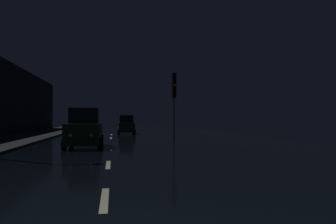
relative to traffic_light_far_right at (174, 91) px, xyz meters
name	(u,v)px	position (x,y,z in m)	size (l,w,h in m)	color
ground	(111,139)	(-4.78, 2.67, -3.79)	(26.56, 84.00, 0.02)	black
sidewalk_left	(20,139)	(-11.86, 2.67, -3.70)	(4.40, 84.00, 0.15)	#28282B
lane_centerline	(110,146)	(-4.78, -5.30, -3.77)	(0.16, 30.70, 0.01)	beige
traffic_light_far_right	(174,91)	(0.00, 0.00, 0.00)	(0.34, 0.47, 5.17)	#38383A
streetlamp_overhead	(1,38)	(-9.32, -10.57, 1.30)	(1.70, 0.44, 7.74)	#2D2D30
car_approaching_headlights	(84,129)	(-6.24, -5.68, -2.75)	(2.07, 4.48, 2.25)	#0F3819
car_distant_taillights	(126,125)	(-3.22, 11.16, -2.86)	(1.84, 3.98, 2.00)	#0F3819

